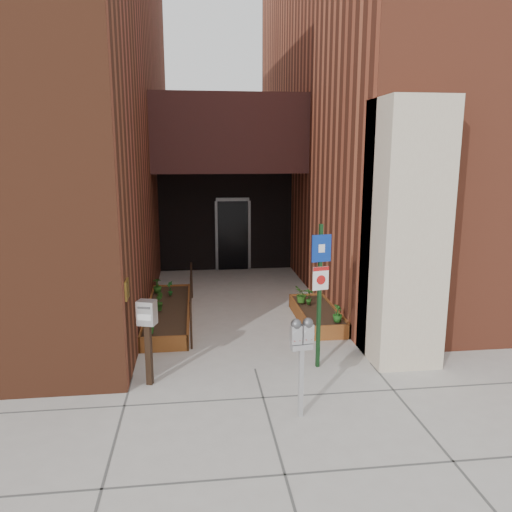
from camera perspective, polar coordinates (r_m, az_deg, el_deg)
name	(u,v)px	position (r m, az deg, el deg)	size (l,w,h in m)	color
ground	(255,369)	(8.52, -0.12, -12.79)	(80.00, 80.00, 0.00)	#9E9991
architecture	(219,99)	(14.67, -4.26, 17.41)	(20.00, 14.60, 10.00)	brown
planter_left	(168,314)	(10.95, -9.98, -6.52)	(0.90, 3.60, 0.30)	brown
planter_right	(317,315)	(10.76, 7.00, -6.76)	(0.80, 2.20, 0.30)	brown
handrail	(191,286)	(10.71, -7.43, -3.43)	(0.04, 3.34, 0.90)	black
parking_meter	(302,341)	(6.74, 5.25, -9.67)	(0.32, 0.17, 1.40)	#B8B8BB
sign_post	(320,281)	(8.17, 7.34, -2.88)	(0.33, 0.11, 2.42)	#123316
payment_dropbox	(147,324)	(7.82, -12.31, -7.65)	(0.32, 0.27, 1.36)	black
shrub_left_a	(149,324)	(9.35, -12.09, -7.63)	(0.31, 0.31, 0.35)	#1B5819
shrub_left_b	(159,302)	(10.63, -11.06, -5.14)	(0.21, 0.21, 0.37)	#225217
shrub_left_c	(157,285)	(11.94, -11.22, -3.31)	(0.20, 0.20, 0.35)	#235217
shrub_left_d	(170,288)	(11.67, -9.80, -3.66)	(0.17, 0.17, 0.33)	#1A5D1E
shrub_right_a	(338,313)	(9.88, 9.31, -6.48)	(0.19, 0.19, 0.34)	#1E5618
shrub_right_b	(309,296)	(10.88, 6.09, -4.61)	(0.19, 0.19, 0.37)	#225919
shrub_right_c	(302,294)	(10.99, 5.26, -4.40)	(0.34, 0.34, 0.37)	#2C5E1B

